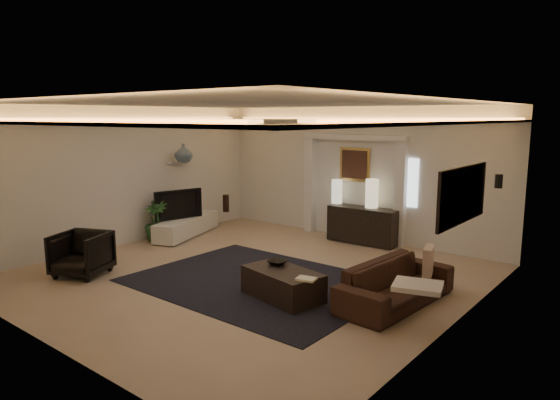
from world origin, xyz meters
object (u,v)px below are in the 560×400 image
Objects in this scene: coffee_table at (283,285)px; sofa at (396,283)px; console at (363,225)px; armchair at (81,254)px.

sofa is at bearing 42.74° from coffee_table.
console is 3.53m from sofa.
coffee_table is 3.61m from armchair.
console is 1.82× the size of armchair.
coffee_table is at bearing -80.88° from console.
sofa is at bearing -54.70° from console.
coffee_table is at bearing -2.24° from armchair.
console is 5.63m from armchair.
sofa is at bearing 0.87° from armchair.
console is 1.23× the size of coffee_table.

